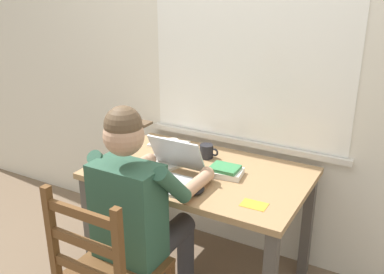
% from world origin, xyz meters
% --- Properties ---
extents(back_wall, '(6.00, 0.08, 2.60)m').
position_xyz_m(back_wall, '(0.00, 0.47, 1.30)').
color(back_wall, silver).
rests_on(back_wall, ground).
extents(desk, '(1.24, 0.78, 0.74)m').
position_xyz_m(desk, '(0.00, 0.00, 0.64)').
color(desk, '#9E7A51').
rests_on(desk, ground).
extents(seated_person, '(0.50, 0.60, 1.26)m').
position_xyz_m(seated_person, '(-0.09, -0.47, 0.70)').
color(seated_person, '#2D5642').
rests_on(seated_person, ground).
extents(laptop, '(0.33, 0.33, 0.22)m').
position_xyz_m(laptop, '(-0.11, -0.18, 0.79)').
color(laptop, '#ADAFB2').
rests_on(laptop, desk).
extents(computer_mouse, '(0.06, 0.10, 0.03)m').
position_xyz_m(computer_mouse, '(0.12, -0.25, 0.75)').
color(computer_mouse, black).
rests_on(computer_mouse, desk).
extents(coffee_mug_white, '(0.11, 0.08, 0.09)m').
position_xyz_m(coffee_mug_white, '(-0.28, 0.16, 0.78)').
color(coffee_mug_white, silver).
rests_on(coffee_mug_white, desk).
extents(coffee_mug_dark, '(0.12, 0.08, 0.09)m').
position_xyz_m(coffee_mug_dark, '(-0.05, 0.19, 0.78)').
color(coffee_mug_dark, black).
rests_on(coffee_mug_dark, desk).
extents(book_stack_main, '(0.20, 0.16, 0.05)m').
position_xyz_m(book_stack_main, '(0.16, 0.02, 0.76)').
color(book_stack_main, white).
rests_on(book_stack_main, desk).
extents(paper_pile_near_laptop, '(0.28, 0.25, 0.02)m').
position_xyz_m(paper_pile_near_laptop, '(-0.25, -0.05, 0.75)').
color(paper_pile_near_laptop, silver).
rests_on(paper_pile_near_laptop, desk).
extents(paper_pile_back_corner, '(0.27, 0.20, 0.01)m').
position_xyz_m(paper_pile_back_corner, '(-0.38, 0.26, 0.74)').
color(paper_pile_back_corner, white).
rests_on(paper_pile_back_corner, desk).
extents(landscape_photo_print, '(0.13, 0.09, 0.00)m').
position_xyz_m(landscape_photo_print, '(0.43, -0.22, 0.74)').
color(landscape_photo_print, gold).
rests_on(landscape_photo_print, desk).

